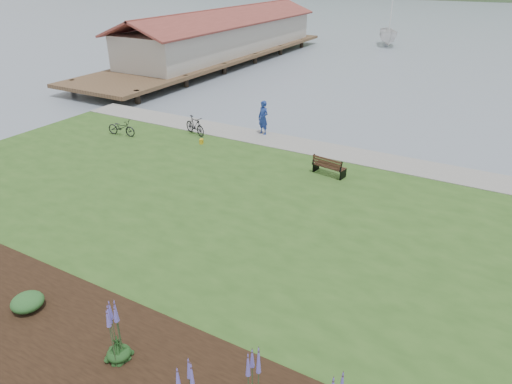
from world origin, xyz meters
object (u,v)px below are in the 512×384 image
Objects in this scene: person at (263,115)px; bicycle_a at (121,128)px; park_bench at (329,166)px; sailboat at (387,46)px.

bicycle_a is at bearing -130.17° from person.
bicycle_a reaches higher than park_bench.
person is 0.09× the size of sailboat.
bicycle_a is (-12.66, -0.63, 0.01)m from park_bench.
sailboat reaches higher than park_bench.
sailboat is at bearing 111.18° from park_bench.
bicycle_a is at bearing -167.27° from park_bench.
bicycle_a is 0.07× the size of sailboat.
person is at bearing -106.60° from sailboat.
sailboat reaches higher than person.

